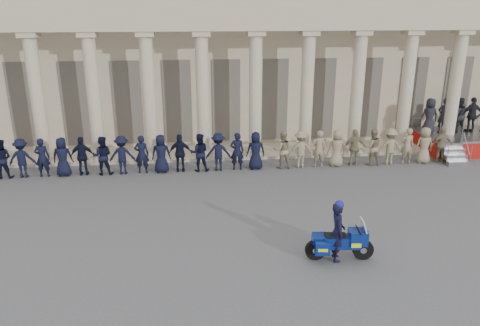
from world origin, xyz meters
The scene contains 6 objects.
ground centered at (0.00, 0.00, 0.00)m, with size 90.00×90.00×0.00m, color #464648.
building centered at (0.00, 14.74, 4.52)m, with size 40.00×12.50×9.00m.
officer_rank centered at (-1.08, 6.13, 0.90)m, with size 23.50×0.69×1.81m.
reviewing_stand centered at (12.74, 8.11, 1.59)m, with size 4.92×4.32×2.81m.
motorcycle centered at (2.50, -2.47, 0.58)m, with size 2.11×0.89×1.35m.
rider centered at (2.38, -2.46, 0.97)m, with size 0.51×0.73×1.97m.
Camera 1 is at (-1.90, -14.78, 7.43)m, focal length 35.00 mm.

